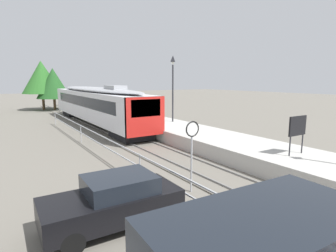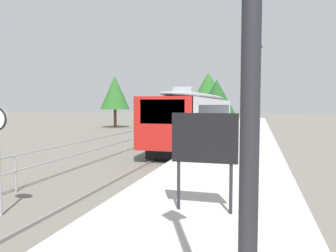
{
  "view_description": "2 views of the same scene",
  "coord_description": "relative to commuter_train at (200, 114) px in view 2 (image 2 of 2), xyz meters",
  "views": [
    {
      "loc": [
        -8.31,
        1.99,
        4.32
      ],
      "look_at": [
        0.4,
        15.56,
        1.6
      ],
      "focal_mm": 29.36,
      "sensor_mm": 36.0,
      "label": 1
    },
    {
      "loc": [
        4.24,
        3.45,
        2.85
      ],
      "look_at": [
        0.0,
        18.56,
        1.8
      ],
      "focal_mm": 34.33,
      "sensor_mm": 36.0,
      "label": 2
    }
  ],
  "objects": [
    {
      "name": "track_rails",
      "position": [
        0.0,
        -5.66,
        -2.11
      ],
      "size": [
        3.2,
        60.0,
        0.14
      ],
      "color": "#6B665B",
      "rests_on": "ground"
    },
    {
      "name": "commuter_train",
      "position": [
        0.0,
        0.0,
        0.0
      ],
      "size": [
        2.82,
        20.44,
        3.74
      ],
      "color": "silver",
      "rests_on": "track_rails"
    },
    {
      "name": "tree_behind_carpark",
      "position": [
        -0.77,
        16.14,
        1.68
      ],
      "size": [
        4.67,
        4.67,
        5.96
      ],
      "color": "brown",
      "rests_on": "ground"
    },
    {
      "name": "carpark_fence",
      "position": [
        -3.3,
        -15.66,
        -1.24
      ],
      "size": [
        0.06,
        36.06,
        1.25
      ],
      "color": "#9EA0A5",
      "rests_on": "ground"
    },
    {
      "name": "station_platform",
      "position": [
        3.25,
        -5.66,
        -1.7
      ],
      "size": [
        3.9,
        60.0,
        0.9
      ],
      "primitive_type": "cube",
      "color": "#B7B5AD",
      "rests_on": "ground"
    },
    {
      "name": "platform_lamp_mid_platform",
      "position": [
        4.19,
        -6.92,
        2.47
      ],
      "size": [
        0.34,
        0.34,
        5.35
      ],
      "color": "#232328",
      "rests_on": "station_platform"
    },
    {
      "name": "platform_notice_board",
      "position": [
        3.32,
        -18.49,
        0.04
      ],
      "size": [
        1.2,
        0.08,
        1.8
      ],
      "color": "#232328",
      "rests_on": "station_platform"
    },
    {
      "name": "ground_plane",
      "position": [
        -3.0,
        -5.66,
        -2.15
      ],
      "size": [
        160.0,
        160.0,
        0.0
      ],
      "primitive_type": "plane",
      "color": "#6B665B"
    },
    {
      "name": "tree_behind_station_far",
      "position": [
        -2.03,
        17.55,
        2.54
      ],
      "size": [
        5.43,
        5.43,
        7.0
      ],
      "color": "brown",
      "rests_on": "ground"
    },
    {
      "name": "tree_distant_left",
      "position": [
        -12.77,
        12.2,
        2.15
      ],
      "size": [
        3.65,
        3.65,
        6.36
      ],
      "color": "brown",
      "rests_on": "ground"
    }
  ]
}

